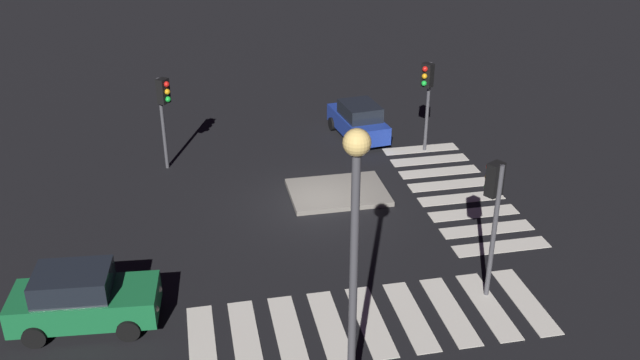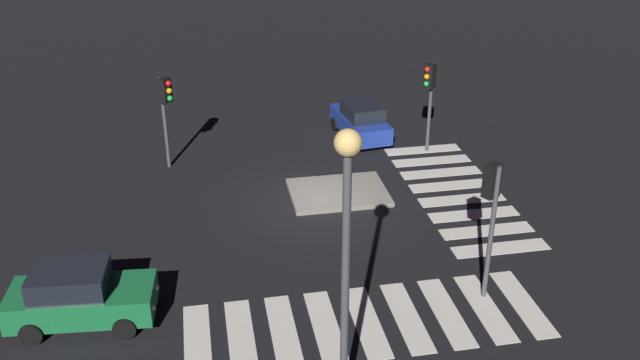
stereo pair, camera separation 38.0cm
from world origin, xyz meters
TOP-DOWN VIEW (x-y plane):
  - ground_plane at (0.00, 0.00)m, footprint 80.00×80.00m
  - traffic_island at (0.81, 0.66)m, footprint 3.57×2.68m
  - car_blue at (2.91, 5.82)m, footprint 2.11×3.88m
  - car_green at (-7.65, -5.46)m, footprint 4.03×2.11m
  - traffic_light_east at (3.56, -6.26)m, footprint 0.54×0.53m
  - traffic_light_north at (5.21, 3.81)m, footprint 0.53×0.54m
  - traffic_light_west at (-5.26, 4.24)m, footprint 0.53×0.54m
  - street_lamp at (-1.33, -9.96)m, footprint 0.56×0.56m
  - crosswalk_near at (0.00, -6.92)m, footprint 9.90×3.20m
  - crosswalk_side at (5.19, 0.00)m, footprint 3.20×8.75m

SIDE VIEW (x-z plane):
  - ground_plane at x=0.00m, z-range 0.00..0.00m
  - crosswalk_near at x=0.00m, z-range 0.00..0.02m
  - crosswalk_side at x=5.19m, z-range 0.00..0.02m
  - traffic_island at x=0.81m, z-range 0.00..0.18m
  - car_blue at x=2.91m, z-range -0.01..1.61m
  - car_green at x=-7.65m, z-range -0.02..1.69m
  - traffic_light_west at x=-5.26m, z-range 0.97..4.71m
  - traffic_light_north at x=5.21m, z-range 0.99..4.83m
  - traffic_light_east at x=3.56m, z-range 1.07..5.23m
  - street_lamp at x=-1.33m, z-range 1.34..8.36m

